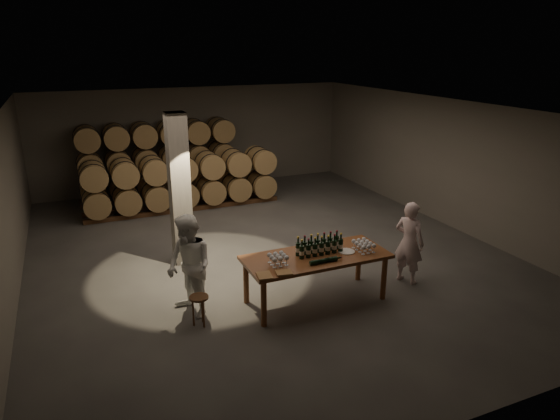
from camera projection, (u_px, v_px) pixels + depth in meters
name	position (u px, v px, depth m)	size (l,w,h in m)	color
room	(180.00, 190.00, 10.32)	(12.00, 12.00, 12.00)	#4A4845
tasting_table	(316.00, 261.00, 8.90)	(2.60, 1.10, 0.90)	brown
barrel_stack_back	(159.00, 159.00, 14.97)	(4.70, 0.95, 2.31)	brown
barrel_stack_front	(183.00, 180.00, 14.02)	(5.48, 0.95, 1.57)	brown
bottle_cluster	(319.00, 247.00, 8.91)	(0.87, 0.24, 0.36)	black
lying_bottles	(324.00, 261.00, 8.56)	(0.62, 0.08, 0.08)	black
glass_cluster_left	(278.00, 257.00, 8.49)	(0.31, 0.31, 0.18)	silver
glass_cluster_right	(364.00, 244.00, 9.06)	(0.30, 0.41, 0.17)	silver
plate	(347.00, 251.00, 9.02)	(0.30, 0.30, 0.02)	white
notebook_near	(284.00, 273.00, 8.16)	(0.26, 0.21, 0.03)	olive
notebook_corner	(264.00, 276.00, 8.07)	(0.23, 0.29, 0.03)	olive
pen	(288.00, 273.00, 8.19)	(0.01, 0.01, 0.15)	black
stool	(199.00, 302.00, 8.23)	(0.32, 0.32, 0.53)	brown
person_man	(409.00, 242.00, 9.64)	(0.60, 0.40, 1.65)	white
person_woman	(189.00, 267.00, 8.42)	(0.88, 0.68, 1.80)	white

